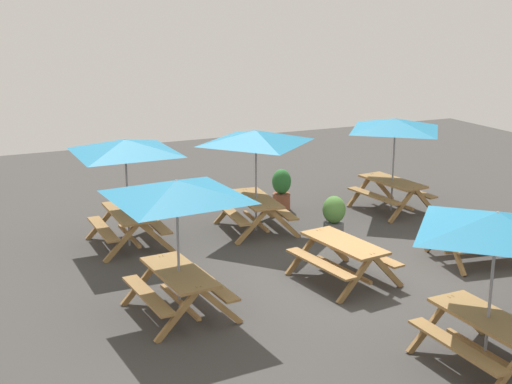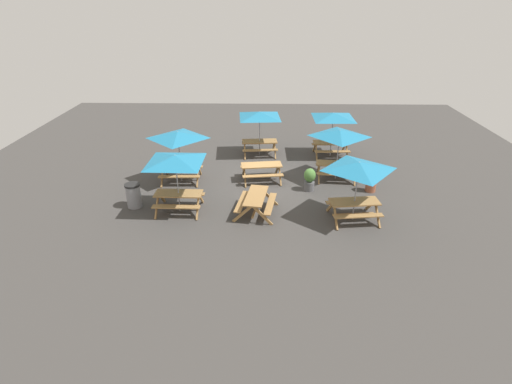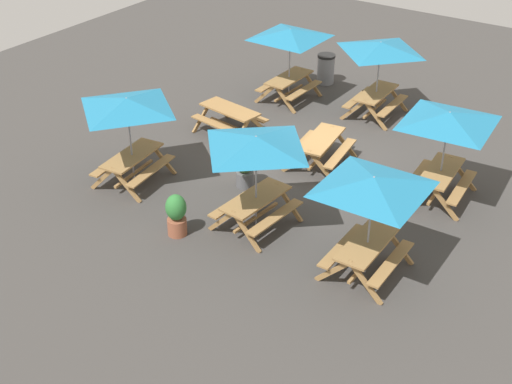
{
  "view_description": "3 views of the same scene",
  "coord_description": "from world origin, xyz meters",
  "views": [
    {
      "loc": [
        10.55,
        -6.49,
        5.06
      ],
      "look_at": [
        -3.42,
        -0.13,
        0.9
      ],
      "focal_mm": 50.0,
      "sensor_mm": 36.0,
      "label": 1
    },
    {
      "loc": [
        -0.16,
        16.6,
        7.5
      ],
      "look_at": [
        0.14,
        3.18,
        0.9
      ],
      "focal_mm": 28.0,
      "sensor_mm": 36.0,
      "label": 2
    },
    {
      "loc": [
        -14.74,
        -7.8,
        9.16
      ],
      "look_at": [
        -3.42,
        -0.13,
        0.9
      ],
      "focal_mm": 50.0,
      "sensor_mm": 36.0,
      "label": 3
    }
  ],
  "objects": [
    {
      "name": "ground_plane",
      "position": [
        0.0,
        0.0,
        0.0
      ],
      "size": [
        28.37,
        28.37,
        0.0
      ],
      "primitive_type": "plane",
      "color": "#3D3A38",
      "rests_on": "ground"
    },
    {
      "name": "picnic_table_0",
      "position": [
        -3.42,
        -0.13,
        1.99
      ],
      "size": [
        2.15,
        2.15,
        2.34
      ],
      "rotation": [
        0.0,
        0.0,
        -0.08
      ],
      "color": "olive",
      "rests_on": "ground"
    },
    {
      "name": "picnic_table_1",
      "position": [
        0.14,
        3.18,
        0.56
      ],
      "size": [
        1.76,
        1.98,
        0.81
      ],
      "rotation": [
        0.0,
        0.0,
        1.42
      ],
      "color": "olive",
      "rests_on": "ground"
    },
    {
      "name": "picnic_table_2",
      "position": [
        -3.59,
        -3.0,
        1.99
      ],
      "size": [
        2.83,
        2.83,
        2.34
      ],
      "rotation": [
        0.0,
        0.0,
        0.02
      ],
      "color": "olive",
      "rests_on": "ground"
    },
    {
      "name": "picnic_table_3",
      "position": [
        -0.04,
        0.11,
        0.56
      ],
      "size": [
        1.96,
        1.73,
        0.81
      ],
      "rotation": [
        0.0,
        0.0,
        0.13
      ],
      "color": "olive",
      "rests_on": "ground"
    },
    {
      "name": "picnic_table_4",
      "position": [
        3.56,
        0.27,
        1.99
      ],
      "size": [
        2.05,
        2.05,
        2.34
      ],
      "rotation": [
        0.0,
        0.0,
        0.03
      ],
      "color": "olive",
      "rests_on": "ground"
    },
    {
      "name": "picnic_table_5",
      "position": [
        3.1,
        3.05,
        1.99
      ],
      "size": [
        2.83,
        2.83,
        2.34
      ],
      "rotation": [
        0.0,
        0.0,
        -0.02
      ],
      "color": "olive",
      "rests_on": "ground"
    },
    {
      "name": "picnic_table_6",
      "position": [
        0.09,
        -3.12,
        1.99
      ],
      "size": [
        2.82,
        2.82,
        2.34
      ],
      "rotation": [
        0.0,
        0.0,
        0.08
      ],
      "color": "olive",
      "rests_on": "ground"
    },
    {
      "name": "picnic_table_7",
      "position": [
        -3.48,
        3.58,
        1.99
      ],
      "size": [
        2.21,
        2.21,
        2.34
      ],
      "rotation": [
        0.0,
        0.0,
        0.11
      ],
      "color": "olive",
      "rests_on": "ground"
    },
    {
      "name": "trash_bin_gray",
      "position": [
        4.95,
        2.76,
        0.49
      ],
      "size": [
        0.59,
        0.59,
        0.98
      ],
      "color": "gray",
      "rests_on": "ground"
    },
    {
      "name": "potted_plant_0",
      "position": [
        -4.7,
        1.15,
        0.53
      ],
      "size": [
        0.47,
        0.47,
        1.02
      ],
      "color": "#935138",
      "rests_on": "ground"
    },
    {
      "name": "potted_plant_1",
      "position": [
        -2.09,
        1.11,
        0.53
      ],
      "size": [
        0.5,
        0.5,
        0.99
      ],
      "color": "#59595B",
      "rests_on": "ground"
    }
  ]
}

